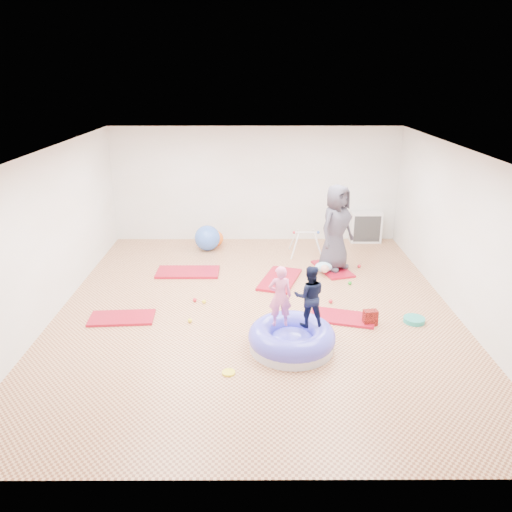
{
  "coord_description": "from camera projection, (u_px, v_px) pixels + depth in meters",
  "views": [
    {
      "loc": [
        -0.03,
        -8.06,
        3.98
      ],
      "look_at": [
        0.0,
        0.3,
        0.9
      ],
      "focal_mm": 35.0,
      "sensor_mm": 36.0,
      "label": 1
    }
  ],
  "objects": [
    {
      "name": "adult_caregiver",
      "position": [
        336.0,
        227.0,
        10.37
      ],
      "size": [
        1.04,
        1.02,
        1.81
      ],
      "primitive_type": "imported",
      "rotation": [
        0.0,
        0.0,
        0.75
      ],
      "color": "#3A3743",
      "rests_on": "gym_mat_rear_right"
    },
    {
      "name": "room",
      "position": [
        256.0,
        234.0,
        8.45
      ],
      "size": [
        7.01,
        8.01,
        2.81
      ],
      "color": "tan",
      "rests_on": "ground"
    },
    {
      "name": "gym_mat_front_left",
      "position": [
        122.0,
        318.0,
        8.56
      ],
      "size": [
        1.12,
        0.62,
        0.05
      ],
      "primitive_type": "cube",
      "rotation": [
        0.0,
        0.0,
        0.07
      ],
      "color": "#AF0B25",
      "rests_on": "ground"
    },
    {
      "name": "inflatable_cushion",
      "position": [
        292.0,
        339.0,
        7.61
      ],
      "size": [
        1.33,
        1.33,
        0.42
      ],
      "rotation": [
        0.0,
        0.0,
        -0.34
      ],
      "color": "silver",
      "rests_on": "ground"
    },
    {
      "name": "gym_mat_right",
      "position": [
        342.0,
        317.0,
        8.57
      ],
      "size": [
        1.2,
        0.82,
        0.05
      ],
      "primitive_type": "cube",
      "rotation": [
        0.0,
        0.0,
        -0.27
      ],
      "color": "#AF0B25",
      "rests_on": "ground"
    },
    {
      "name": "child_navy",
      "position": [
        310.0,
        293.0,
        7.47
      ],
      "size": [
        0.48,
        0.37,
        0.97
      ],
      "primitive_type": "imported",
      "rotation": [
        0.0,
        0.0,
        3.13
      ],
      "color": "black",
      "rests_on": "inflatable_cushion"
    },
    {
      "name": "exercise_ball_blue",
      "position": [
        207.0,
        238.0,
        11.8
      ],
      "size": [
        0.6,
        0.6,
        0.6
      ],
      "primitive_type": "sphere",
      "color": "blue",
      "rests_on": "ground"
    },
    {
      "name": "infant",
      "position": [
        324.0,
        267.0,
        10.42
      ],
      "size": [
        0.37,
        0.38,
        0.22
      ],
      "color": "#9FD8F5",
      "rests_on": "gym_mat_rear_right"
    },
    {
      "name": "cube_shelf",
      "position": [
        366.0,
        227.0,
        12.37
      ],
      "size": [
        0.75,
        0.37,
        0.75
      ],
      "color": "silver",
      "rests_on": "ground"
    },
    {
      "name": "infant_play_gym",
      "position": [
        306.0,
        240.0,
        11.43
      ],
      "size": [
        0.75,
        0.71,
        0.57
      ],
      "rotation": [
        0.0,
        0.0,
        0.24
      ],
      "color": "silver",
      "rests_on": "ground"
    },
    {
      "name": "gym_mat_rear_right",
      "position": [
        333.0,
        269.0,
        10.7
      ],
      "size": [
        0.84,
        1.2,
        0.05
      ],
      "primitive_type": "cube",
      "rotation": [
        0.0,
        0.0,
        1.87
      ],
      "color": "#AF0B25",
      "rests_on": "ground"
    },
    {
      "name": "balance_disc",
      "position": [
        414.0,
        320.0,
        8.45
      ],
      "size": [
        0.36,
        0.36,
        0.08
      ],
      "primitive_type": "cylinder",
      "color": "teal",
      "rests_on": "ground"
    },
    {
      "name": "gym_mat_center_back",
      "position": [
        280.0,
        279.0,
        10.14
      ],
      "size": [
        0.99,
        1.4,
        0.05
      ],
      "primitive_type": "cube",
      "rotation": [
        0.0,
        0.0,
        1.26
      ],
      "color": "#AF0B25",
      "rests_on": "ground"
    },
    {
      "name": "ball_pit_balls",
      "position": [
        281.0,
        297.0,
        9.32
      ],
      "size": [
        3.45,
        2.59,
        0.08
      ],
      "color": "red",
      "rests_on": "ground"
    },
    {
      "name": "child_pink",
      "position": [
        280.0,
        293.0,
        7.48
      ],
      "size": [
        0.37,
        0.25,
        0.97
      ],
      "primitive_type": "imported",
      "rotation": [
        0.0,
        0.0,
        3.21
      ],
      "color": "pink",
      "rests_on": "inflatable_cushion"
    },
    {
      "name": "exercise_ball_orange",
      "position": [
        216.0,
        238.0,
        12.13
      ],
      "size": [
        0.38,
        0.38,
        0.38
      ],
      "primitive_type": "sphere",
      "color": "orange",
      "rests_on": "ground"
    },
    {
      "name": "yellow_toy",
      "position": [
        229.0,
        373.0,
        7.01
      ],
      "size": [
        0.19,
        0.19,
        0.03
      ],
      "primitive_type": "cylinder",
      "color": "yellow",
      "rests_on": "ground"
    },
    {
      "name": "gym_mat_mid_left",
      "position": [
        188.0,
        272.0,
        10.51
      ],
      "size": [
        1.31,
        0.66,
        0.05
      ],
      "primitive_type": "cube",
      "rotation": [
        0.0,
        0.0,
        -0.0
      ],
      "color": "#AF0B25",
      "rests_on": "ground"
    },
    {
      "name": "backpack",
      "position": [
        370.0,
        318.0,
        8.32
      ],
      "size": [
        0.25,
        0.17,
        0.27
      ],
      "primitive_type": "cube",
      "rotation": [
        0.0,
        0.0,
        0.14
      ],
      "color": "#B51A14",
      "rests_on": "ground"
    }
  ]
}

